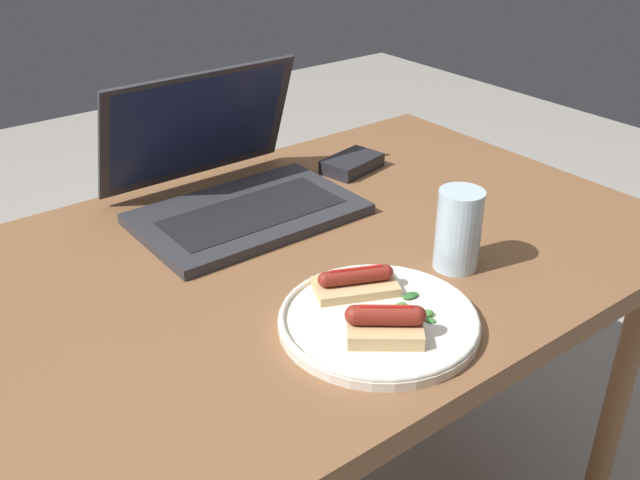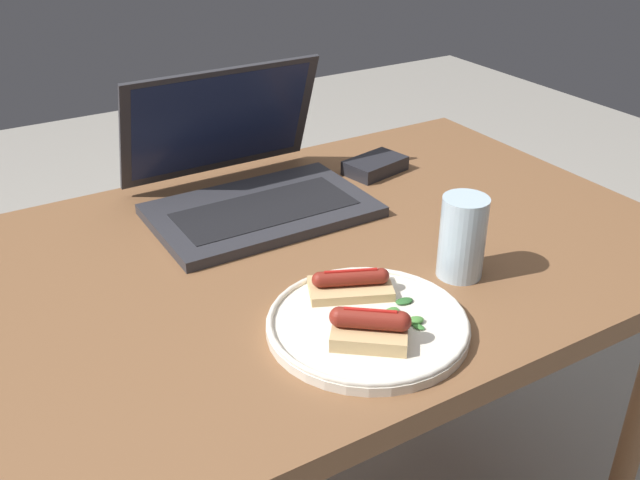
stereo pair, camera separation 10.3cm
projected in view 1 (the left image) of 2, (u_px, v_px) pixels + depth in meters
name	position (u px, v px, depth m)	size (l,w,h in m)	color
desk	(250.00, 305.00, 1.10)	(1.40, 0.77, 0.71)	brown
laptop	(233.00, 187.00, 1.23)	(0.37, 0.32, 0.23)	#2D2D33
plate	(379.00, 320.00, 0.94)	(0.27, 0.27, 0.02)	silver
sausage_toast_left	(356.00, 282.00, 0.99)	(0.13, 0.10, 0.04)	tan
sausage_toast_middle	(385.00, 324.00, 0.89)	(0.11, 0.11, 0.05)	tan
salad_pile	(412.00, 309.00, 0.95)	(0.07, 0.08, 0.01)	#387A33
drinking_glass	(458.00, 230.00, 1.05)	(0.07, 0.07, 0.13)	silver
external_drive	(352.00, 164.00, 1.40)	(0.13, 0.10, 0.03)	#232328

